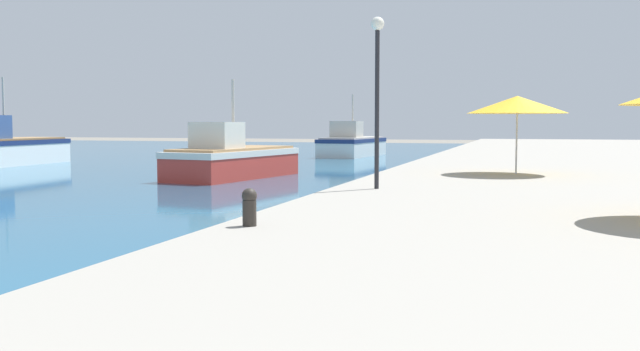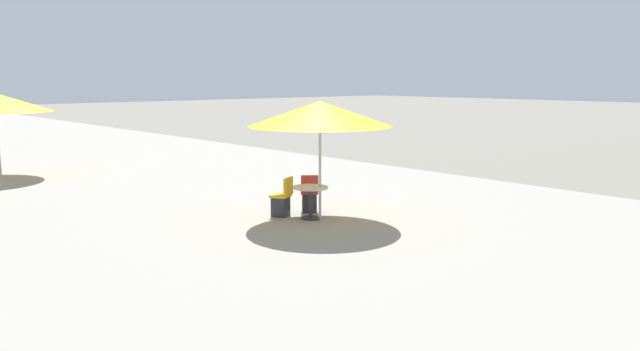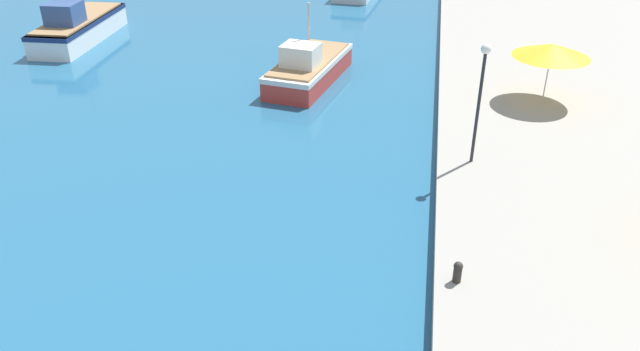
% 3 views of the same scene
% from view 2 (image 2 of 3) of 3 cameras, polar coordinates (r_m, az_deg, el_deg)
% --- Properties ---
extents(quay_promenade, '(16.00, 90.00, 0.57)m').
position_cam_2_polar(quay_promenade, '(32.07, -25.70, 1.88)').
color(quay_promenade, gray).
rests_on(quay_promenade, ground_plane).
extents(cafe_umbrella_pink, '(3.18, 3.18, 2.65)m').
position_cam_2_polar(cafe_umbrella_pink, '(13.71, -0.00, 5.67)').
color(cafe_umbrella_pink, '#B7B7B7').
rests_on(cafe_umbrella_pink, quay_promenade).
extents(cafe_table, '(0.80, 0.80, 0.74)m').
position_cam_2_polar(cafe_table, '(13.99, -0.86, -1.86)').
color(cafe_table, '#333338').
rests_on(cafe_table, quay_promenade).
extents(cafe_chair_left, '(0.55, 0.56, 0.91)m').
position_cam_2_polar(cafe_chair_left, '(14.32, -3.53, -2.47)').
color(cafe_chair_left, '#2D2D33').
rests_on(cafe_chair_left, quay_promenade).
extents(cafe_chair_right, '(0.58, 0.59, 0.91)m').
position_cam_2_polar(cafe_chair_right, '(14.74, -0.98, -2.13)').
color(cafe_chair_right, '#2D2D33').
rests_on(cafe_chair_right, quay_promenade).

